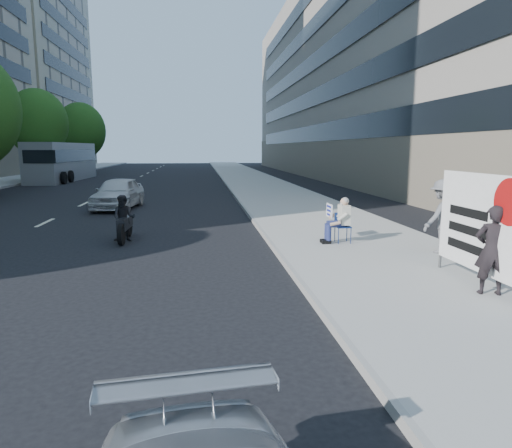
{
  "coord_description": "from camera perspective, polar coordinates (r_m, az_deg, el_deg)",
  "views": [
    {
      "loc": [
        -0.57,
        -10.13,
        2.82
      ],
      "look_at": [
        0.9,
        1.75,
        0.83
      ],
      "focal_mm": 32.0,
      "sensor_mm": 36.0,
      "label": 1
    }
  ],
  "objects": [
    {
      "name": "pedestrian_woman",
      "position": [
        9.41,
        27.4,
        -2.92
      ],
      "size": [
        0.69,
        0.55,
        1.66
      ],
      "primitive_type": "imported",
      "rotation": [
        0.0,
        0.0,
        2.85
      ],
      "color": "black",
      "rests_on": "near_sidewalk"
    },
    {
      "name": "seated_protester",
      "position": [
        13.18,
        10.35,
        0.78
      ],
      "size": [
        0.83,
        1.11,
        1.31
      ],
      "color": "navy",
      "rests_on": "near_sidewalk"
    },
    {
      "name": "white_sedan_near",
      "position": [
        22.54,
        -16.86,
        3.74
      ],
      "size": [
        2.2,
        4.51,
        1.48
      ],
      "primitive_type": "imported",
      "rotation": [
        0.0,
        0.0,
        -0.1
      ],
      "color": "silver",
      "rests_on": "ground"
    },
    {
      "name": "bus",
      "position": [
        44.13,
        -22.98,
        7.16
      ],
      "size": [
        3.06,
        12.14,
        3.3
      ],
      "rotation": [
        0.0,
        0.0,
        -0.04
      ],
      "color": "slate",
      "rests_on": "ground"
    },
    {
      "name": "protest_banner",
      "position": [
        9.69,
        26.6,
        -0.0
      ],
      "size": [
        0.08,
        3.06,
        2.2
      ],
      "color": "#4C4C4C",
      "rests_on": "near_sidewalk"
    },
    {
      "name": "ground",
      "position": [
        10.53,
        -3.69,
        -6.12
      ],
      "size": [
        160.0,
        160.0,
        0.0
      ],
      "primitive_type": "plane",
      "color": "black",
      "rests_on": "ground"
    },
    {
      "name": "tree_far_d",
      "position": [
        42.27,
        -25.66,
        11.33
      ],
      "size": [
        4.8,
        4.8,
        7.65
      ],
      "color": "#382616",
      "rests_on": "ground"
    },
    {
      "name": "near_building",
      "position": [
        46.21,
        16.22,
        18.01
      ],
      "size": [
        14.0,
        70.0,
        20.0
      ],
      "primitive_type": "cube",
      "color": "gray",
      "rests_on": "ground"
    },
    {
      "name": "tree_far_e",
      "position": [
        55.73,
        -21.06,
        10.83
      ],
      "size": [
        5.4,
        5.4,
        7.89
      ],
      "color": "#382616",
      "rests_on": "ground"
    },
    {
      "name": "jogger",
      "position": [
        12.61,
        22.34,
        0.89
      ],
      "size": [
        1.41,
        1.12,
        1.91
      ],
      "primitive_type": "imported",
      "rotation": [
        0.0,
        0.0,
        3.53
      ],
      "color": "slate",
      "rests_on": "near_sidewalk"
    },
    {
      "name": "near_sidewalk",
      "position": [
        30.6,
        1.58,
        4.28
      ],
      "size": [
        5.0,
        120.0,
        0.15
      ],
      "primitive_type": "cube",
      "color": "#A6A49C",
      "rests_on": "ground"
    },
    {
      "name": "motorcycle",
      "position": [
        14.54,
        -16.14,
        0.42
      ],
      "size": [
        0.72,
        2.05,
        1.42
      ],
      "rotation": [
        0.0,
        0.0,
        -0.06
      ],
      "color": "black",
      "rests_on": "ground"
    }
  ]
}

